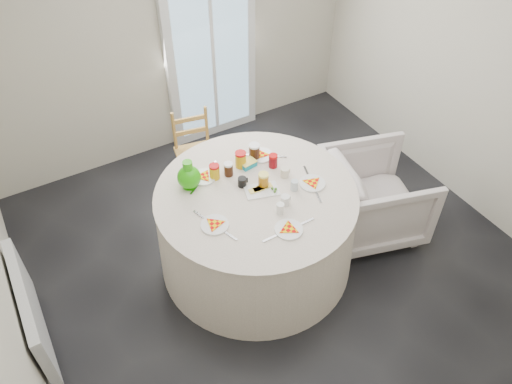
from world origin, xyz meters
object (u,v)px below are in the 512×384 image
radiator (31,310)px  wooden_chair (196,149)px  table (256,229)px  green_pitcher (189,178)px  armchair (374,196)px

radiator → wooden_chair: 2.03m
table → green_pitcher: green_pitcher is taller
wooden_chair → green_pitcher: bearing=-105.4°
radiator → table: table is taller
radiator → wooden_chair: bearing=29.4°
wooden_chair → armchair: 1.72m
radiator → table: 1.79m
table → armchair: bearing=-9.9°
armchair → table: bearing=96.2°
table → green_pitcher: (-0.41, 0.33, 0.49)m
radiator → green_pitcher: (1.38, 0.21, 0.49)m
radiator → green_pitcher: 1.48m
green_pitcher → armchair: bearing=-35.4°
radiator → wooden_chair: size_ratio=1.20×
wooden_chair → armchair: size_ratio=0.98×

